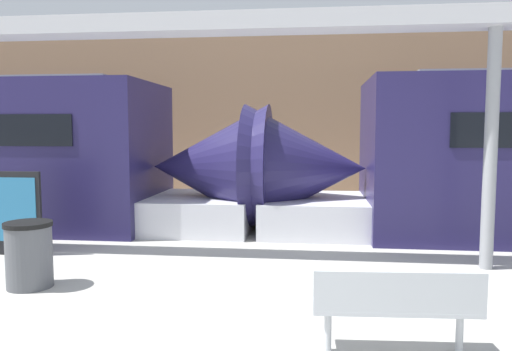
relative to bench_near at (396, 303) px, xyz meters
name	(u,v)px	position (x,y,z in m)	size (l,w,h in m)	color
station_wall	(292,117)	(-1.44, 10.99, 2.00)	(56.00, 0.20, 5.00)	#937051
bench_near	(396,303)	(0.00, 0.00, 0.00)	(1.55, 0.53, 0.83)	#ADB2B7
trash_bin	(29,254)	(-4.51, 1.55, -0.06)	(0.62, 0.62, 0.88)	#4C4F54
poster_board	(15,213)	(-5.71, 3.15, 0.21)	(0.92, 0.07, 1.41)	black
support_column_near	(491,150)	(1.85, 3.20, 1.29)	(0.19, 0.19, 3.59)	gray
canopy_beam	(496,17)	(1.85, 3.20, 3.22)	(28.00, 0.60, 0.28)	#B7B7BC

